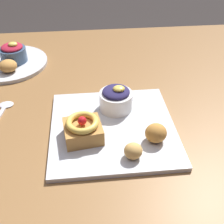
{
  "coord_description": "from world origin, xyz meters",
  "views": [
    {
      "loc": [
        -0.03,
        -0.69,
        1.2
      ],
      "look_at": [
        0.03,
        -0.14,
        0.77
      ],
      "focal_mm": 45.67,
      "sensor_mm": 36.0,
      "label": 1
    }
  ],
  "objects_px": {
    "berry_ramekin": "(116,99)",
    "spoon": "(3,110)",
    "front_plate": "(113,128)",
    "back_plate": "(9,63)",
    "back_ramekin": "(13,53)",
    "back_pastry": "(8,66)",
    "fritter_front": "(156,133)",
    "fritter_middle": "(133,151)",
    "cake_slice": "(83,129)"
  },
  "relations": [
    {
      "from": "front_plate",
      "to": "spoon",
      "type": "bearing_deg",
      "value": 159.95
    },
    {
      "from": "berry_ramekin",
      "to": "back_plate",
      "type": "distance_m",
      "value": 0.45
    },
    {
      "from": "back_ramekin",
      "to": "spoon",
      "type": "distance_m",
      "value": 0.27
    },
    {
      "from": "fritter_front",
      "to": "fritter_middle",
      "type": "height_order",
      "value": "fritter_front"
    },
    {
      "from": "fritter_front",
      "to": "fritter_middle",
      "type": "relative_size",
      "value": 1.24
    },
    {
      "from": "berry_ramekin",
      "to": "fritter_front",
      "type": "xyz_separation_m",
      "value": [
        0.08,
        -0.13,
        -0.01
      ]
    },
    {
      "from": "berry_ramekin",
      "to": "fritter_middle",
      "type": "relative_size",
      "value": 2.16
    },
    {
      "from": "fritter_middle",
      "to": "back_pastry",
      "type": "relative_size",
      "value": 0.71
    },
    {
      "from": "fritter_front",
      "to": "back_pastry",
      "type": "bearing_deg",
      "value": 137.29
    },
    {
      "from": "fritter_front",
      "to": "spoon",
      "type": "height_order",
      "value": "fritter_front"
    },
    {
      "from": "cake_slice",
      "to": "spoon",
      "type": "xyz_separation_m",
      "value": [
        -0.21,
        0.14,
        -0.04
      ]
    },
    {
      "from": "back_plate",
      "to": "back_ramekin",
      "type": "relative_size",
      "value": 3.02
    },
    {
      "from": "front_plate",
      "to": "cake_slice",
      "type": "bearing_deg",
      "value": -154.62
    },
    {
      "from": "berry_ramekin",
      "to": "back_ramekin",
      "type": "bearing_deg",
      "value": 136.13
    },
    {
      "from": "cake_slice",
      "to": "back_plate",
      "type": "height_order",
      "value": "cake_slice"
    },
    {
      "from": "cake_slice",
      "to": "berry_ramekin",
      "type": "height_order",
      "value": "berry_ramekin"
    },
    {
      "from": "spoon",
      "to": "fritter_front",
      "type": "bearing_deg",
      "value": -103.64
    },
    {
      "from": "cake_slice",
      "to": "fritter_middle",
      "type": "height_order",
      "value": "cake_slice"
    },
    {
      "from": "back_pastry",
      "to": "spoon",
      "type": "bearing_deg",
      "value": -85.47
    },
    {
      "from": "cake_slice",
      "to": "fritter_middle",
      "type": "bearing_deg",
      "value": -34.56
    },
    {
      "from": "cake_slice",
      "to": "back_pastry",
      "type": "height_order",
      "value": "cake_slice"
    },
    {
      "from": "spoon",
      "to": "back_plate",
      "type": "bearing_deg",
      "value": 16.69
    },
    {
      "from": "front_plate",
      "to": "berry_ramekin",
      "type": "relative_size",
      "value": 3.49
    },
    {
      "from": "fritter_middle",
      "to": "spoon",
      "type": "xyz_separation_m",
      "value": [
        -0.32,
        0.21,
        -0.03
      ]
    },
    {
      "from": "spoon",
      "to": "back_ramekin",
      "type": "bearing_deg",
      "value": 11.88
    },
    {
      "from": "berry_ramekin",
      "to": "cake_slice",
      "type": "bearing_deg",
      "value": -129.84
    },
    {
      "from": "fritter_front",
      "to": "back_plate",
      "type": "relative_size",
      "value": 0.19
    },
    {
      "from": "berry_ramekin",
      "to": "spoon",
      "type": "distance_m",
      "value": 0.31
    },
    {
      "from": "cake_slice",
      "to": "fritter_front",
      "type": "distance_m",
      "value": 0.17
    },
    {
      "from": "berry_ramekin",
      "to": "fritter_front",
      "type": "distance_m",
      "value": 0.15
    },
    {
      "from": "fritter_front",
      "to": "back_ramekin",
      "type": "relative_size",
      "value": 0.58
    },
    {
      "from": "berry_ramekin",
      "to": "back_pastry",
      "type": "relative_size",
      "value": 1.53
    },
    {
      "from": "cake_slice",
      "to": "spoon",
      "type": "distance_m",
      "value": 0.26
    },
    {
      "from": "fritter_middle",
      "to": "back_ramekin",
      "type": "height_order",
      "value": "back_ramekin"
    },
    {
      "from": "cake_slice",
      "to": "back_plate",
      "type": "bearing_deg",
      "value": 121.32
    },
    {
      "from": "cake_slice",
      "to": "back_pastry",
      "type": "distance_m",
      "value": 0.41
    },
    {
      "from": "berry_ramekin",
      "to": "front_plate",
      "type": "bearing_deg",
      "value": -102.47
    },
    {
      "from": "back_plate",
      "to": "spoon",
      "type": "relative_size",
      "value": 2.07
    },
    {
      "from": "front_plate",
      "to": "back_pastry",
      "type": "bearing_deg",
      "value": 134.97
    },
    {
      "from": "front_plate",
      "to": "back_plate",
      "type": "distance_m",
      "value": 0.49
    },
    {
      "from": "fritter_front",
      "to": "back_plate",
      "type": "height_order",
      "value": "fritter_front"
    },
    {
      "from": "berry_ramekin",
      "to": "fritter_middle",
      "type": "height_order",
      "value": "berry_ramekin"
    },
    {
      "from": "fritter_front",
      "to": "spoon",
      "type": "bearing_deg",
      "value": 156.35
    },
    {
      "from": "berry_ramekin",
      "to": "back_plate",
      "type": "height_order",
      "value": "berry_ramekin"
    },
    {
      "from": "fritter_front",
      "to": "back_ramekin",
      "type": "distance_m",
      "value": 0.58
    },
    {
      "from": "berry_ramekin",
      "to": "back_pastry",
      "type": "bearing_deg",
      "value": 144.01
    },
    {
      "from": "front_plate",
      "to": "fritter_middle",
      "type": "height_order",
      "value": "fritter_middle"
    },
    {
      "from": "berry_ramekin",
      "to": "spoon",
      "type": "height_order",
      "value": "berry_ramekin"
    },
    {
      "from": "back_plate",
      "to": "berry_ramekin",
      "type": "bearing_deg",
      "value": -41.65
    },
    {
      "from": "cake_slice",
      "to": "back_ramekin",
      "type": "bearing_deg",
      "value": 118.8
    }
  ]
}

